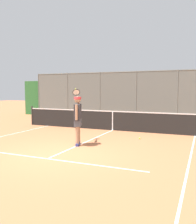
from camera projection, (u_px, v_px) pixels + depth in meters
ground_plane at (57, 154)px, 7.62m from camera, size 60.00×60.00×0.00m
court_line_markings at (43, 161)px, 6.93m from camera, size 7.62×10.03×0.01m
fence_backdrop at (139, 100)px, 16.73m from camera, size 18.45×1.37×3.20m
tennis_net at (113, 120)px, 12.13m from camera, size 9.79×0.09×1.07m
tennis_player at (78, 116)px, 8.85m from camera, size 0.82×1.27×2.04m
tennis_ball_near_net at (140, 138)px, 9.98m from camera, size 0.07×0.07×0.07m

